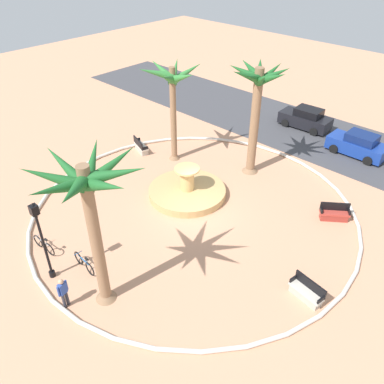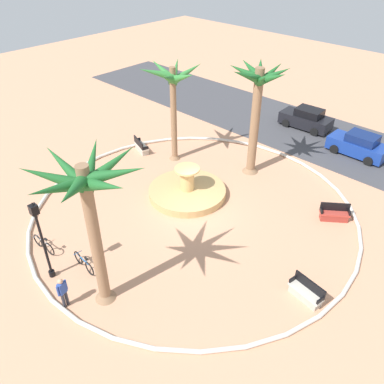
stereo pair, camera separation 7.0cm
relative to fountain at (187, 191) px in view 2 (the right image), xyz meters
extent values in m
plane|color=tan|center=(1.42, -0.90, -0.29)|extent=(80.00, 80.00, 0.00)
torus|color=silver|center=(1.42, -0.90, -0.19)|extent=(18.28, 18.28, 0.20)
cube|color=#424247|center=(1.42, 12.64, -0.27)|extent=(48.00, 8.00, 0.03)
cylinder|color=tan|center=(0.00, 0.00, -0.06)|extent=(4.66, 4.66, 0.45)
cylinder|color=#19567F|center=(0.00, 0.00, -0.10)|extent=(4.10, 4.10, 0.34)
cylinder|color=tan|center=(0.00, 0.00, 0.83)|extent=(0.84, 0.84, 1.33)
cylinder|color=#E0B370|center=(0.00, 0.00, 1.55)|extent=(1.49, 1.49, 0.12)
cylinder|color=#8E6B4C|center=(1.11, 4.87, 3.16)|extent=(0.56, 0.56, 6.89)
cone|color=#8E6B4C|center=(1.11, 4.87, -0.04)|extent=(1.06, 1.06, 0.50)
cone|color=#1E6028|center=(1.97, 4.86, 6.21)|extent=(1.95, 0.58, 1.30)
cone|color=#1E6028|center=(1.76, 5.43, 6.21)|extent=(1.84, 1.69, 1.29)
cone|color=#1E6028|center=(1.31, 5.66, 6.15)|extent=(1.01, 1.99, 1.40)
cone|color=#1E6028|center=(0.61, 5.61, 6.31)|extent=(1.56, 1.94, 1.12)
cone|color=#1E6028|center=(0.26, 5.15, 6.31)|extent=(2.04, 1.15, 1.11)
cone|color=#1E6028|center=(0.33, 4.46, 6.28)|extent=(2.00, 1.40, 1.17)
cone|color=#1E6028|center=(0.79, 4.05, 6.26)|extent=(1.25, 2.02, 1.20)
cone|color=#1E6028|center=(1.30, 4.01, 6.27)|extent=(0.97, 2.03, 1.19)
cone|color=#1E6028|center=(1.70, 4.27, 6.18)|extent=(1.76, 1.76, 1.35)
cylinder|color=#8E6B4C|center=(2.91, -8.17, 3.11)|extent=(0.49, 0.49, 6.79)
cone|color=#8E6B4C|center=(2.91, -8.17, -0.04)|extent=(0.93, 0.93, 0.50)
cone|color=#1E6028|center=(3.99, -8.11, 6.13)|extent=(2.39, 0.70, 1.28)
cone|color=#1E6028|center=(3.77, -7.46, 6.21)|extent=(2.18, 1.94, 1.12)
cone|color=#1E6028|center=(3.02, -7.10, 6.09)|extent=(0.79, 2.39, 1.34)
cone|color=#1E6028|center=(2.25, -7.39, 5.98)|extent=(1.92, 2.12, 1.55)
cone|color=#1E6028|center=(1.85, -8.24, 6.06)|extent=(2.37, 0.71, 1.40)
cone|color=#1E6028|center=(2.20, -8.97, 6.07)|extent=(1.98, 2.12, 1.38)
cone|color=#1E6028|center=(3.06, -9.26, 6.15)|extent=(0.88, 2.42, 1.24)
cone|color=#1E6028|center=(3.63, -9.02, 6.21)|extent=(1.96, 2.16, 1.12)
cylinder|color=#8E6B4C|center=(-3.74, 2.61, 2.91)|extent=(0.40, 0.40, 6.41)
cone|color=#8E6B4C|center=(-3.74, 2.61, -0.04)|extent=(0.76, 0.76, 0.50)
cone|color=#337F38|center=(-2.77, 2.50, 5.72)|extent=(2.22, 0.78, 1.31)
cone|color=#337F38|center=(-3.34, 3.47, 5.67)|extent=(1.41, 2.19, 1.40)
cone|color=#337F38|center=(-4.27, 3.36, 5.60)|extent=(1.66, 2.06, 1.53)
cone|color=#337F38|center=(-4.73, 2.66, 5.73)|extent=(2.20, 0.68, 1.29)
cone|color=#337F38|center=(-4.32, 1.77, 5.82)|extent=(1.70, 2.12, 1.13)
cone|color=#337F38|center=(-3.25, 1.75, 5.73)|extent=(1.57, 2.16, 1.29)
cube|color=beige|center=(-6.21, 1.68, 0.16)|extent=(1.68, 0.99, 0.12)
cube|color=black|center=(-6.27, 1.48, 0.46)|extent=(1.54, 0.59, 0.50)
cube|color=#B6ADA0|center=(-6.21, 1.68, -0.09)|extent=(1.54, 0.91, 0.39)
cube|color=black|center=(-6.92, 1.92, 0.30)|extent=(0.22, 0.45, 0.24)
cube|color=black|center=(-5.49, 1.44, 0.30)|extent=(0.22, 0.45, 0.24)
cube|color=beige|center=(9.31, -2.18, 0.16)|extent=(1.66, 0.75, 0.12)
cube|color=black|center=(9.34, -1.97, 0.46)|extent=(1.59, 0.34, 0.50)
cube|color=#B6ADA0|center=(9.31, -2.18, -0.09)|extent=(1.53, 0.69, 0.39)
cube|color=black|center=(10.05, -2.30, 0.30)|extent=(0.15, 0.46, 0.24)
cube|color=black|center=(8.57, -2.06, 0.30)|extent=(0.15, 0.46, 0.24)
cube|color=#B73D33|center=(7.59, 3.87, 0.16)|extent=(1.57, 1.37, 0.12)
cube|color=black|center=(7.46, 4.04, 0.46)|extent=(1.31, 1.04, 0.50)
cube|color=#9C342B|center=(7.59, 3.87, -0.09)|extent=(1.45, 1.26, 0.39)
cube|color=black|center=(8.18, 4.33, 0.30)|extent=(0.34, 0.40, 0.24)
cube|color=black|center=(6.99, 3.41, 0.30)|extent=(0.34, 0.40, 0.24)
cylinder|color=black|center=(0.02, -9.12, 1.55)|extent=(0.12, 0.12, 3.67)
cylinder|color=black|center=(0.02, -9.12, -0.14)|extent=(0.28, 0.28, 0.30)
cube|color=black|center=(0.02, -9.12, 3.61)|extent=(0.32, 0.32, 0.44)
sphere|color=#F2EDCC|center=(0.02, -9.12, 3.61)|extent=(0.22, 0.22, 0.22)
cone|color=black|center=(0.02, -9.12, 3.89)|extent=(0.20, 0.20, 0.18)
torus|color=black|center=(-2.32, -8.50, 0.07)|extent=(0.72, 0.12, 0.72)
torus|color=black|center=(-1.32, -8.42, 0.07)|extent=(0.72, 0.12, 0.72)
cylinder|color=#99999E|center=(-1.82, -8.46, 0.31)|extent=(0.95, 0.13, 0.05)
cylinder|color=#99999E|center=(-1.47, -8.43, 0.46)|extent=(0.04, 0.04, 0.30)
cube|color=black|center=(-1.47, -8.43, 0.63)|extent=(0.21, 0.12, 0.06)
cylinder|color=#99999E|center=(-2.27, -8.50, 0.44)|extent=(0.07, 0.44, 0.03)
torus|color=black|center=(0.24, -7.79, 0.07)|extent=(0.72, 0.09, 0.72)
torus|color=black|center=(1.24, -7.83, 0.07)|extent=(0.72, 0.09, 0.72)
cylinder|color=#1E66B2|center=(0.74, -7.81, 0.31)|extent=(0.95, 0.09, 0.05)
cylinder|color=#1E66B2|center=(1.09, -7.82, 0.46)|extent=(0.04, 0.04, 0.30)
cube|color=black|center=(1.09, -7.82, 0.63)|extent=(0.20, 0.11, 0.06)
cylinder|color=#1E66B2|center=(0.29, -7.79, 0.44)|extent=(0.05, 0.44, 0.03)
cylinder|color=#33333D|center=(2.05, -9.69, 0.12)|extent=(0.14, 0.14, 0.82)
cylinder|color=#33333D|center=(2.01, -9.52, 0.12)|extent=(0.14, 0.14, 0.82)
cube|color=#2D4CA5|center=(2.03, -9.61, 0.81)|extent=(0.27, 0.37, 0.56)
sphere|color=tan|center=(2.03, -9.61, 1.21)|extent=(0.22, 0.22, 0.22)
cylinder|color=#2D4CA5|center=(2.07, -9.82, 0.81)|extent=(0.09, 0.09, 0.53)
cylinder|color=#2D4CA5|center=(1.98, -9.39, 0.81)|extent=(0.09, 0.09, 0.53)
cube|color=black|center=(0.26, 13.28, 0.35)|extent=(4.08, 1.90, 0.90)
cube|color=black|center=(0.46, 13.29, 1.08)|extent=(2.07, 1.55, 0.60)
cube|color=#333D47|center=(-0.44, 13.24, 1.00)|extent=(0.36, 1.37, 0.51)
cylinder|color=black|center=(-0.94, 12.37, 0.03)|extent=(0.65, 0.25, 0.64)
cylinder|color=black|center=(-1.02, 14.06, 0.03)|extent=(0.65, 0.25, 0.64)
cylinder|color=black|center=(1.54, 12.49, 0.03)|extent=(0.65, 0.25, 0.64)
cylinder|color=black|center=(1.45, 14.19, 0.03)|extent=(0.65, 0.25, 0.64)
cube|color=navy|center=(5.20, 11.85, 0.35)|extent=(4.00, 1.71, 0.90)
cube|color=navy|center=(5.40, 11.85, 1.08)|extent=(2.00, 1.45, 0.60)
cube|color=#333D47|center=(4.50, 11.85, 1.00)|extent=(0.30, 1.36, 0.51)
cylinder|color=black|center=(3.96, 11.00, 0.03)|extent=(0.64, 0.22, 0.64)
cylinder|color=black|center=(3.97, 12.70, 0.03)|extent=(0.64, 0.22, 0.64)
cylinder|color=black|center=(6.44, 10.99, 0.03)|extent=(0.64, 0.22, 0.64)
cylinder|color=black|center=(6.45, 12.69, 0.03)|extent=(0.64, 0.22, 0.64)
camera|label=1|loc=(13.69, -14.06, 13.47)|focal=36.87mm
camera|label=2|loc=(13.74, -14.02, 13.47)|focal=36.87mm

